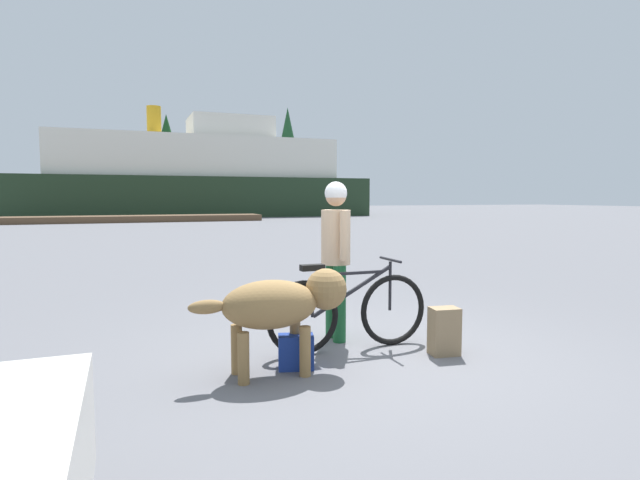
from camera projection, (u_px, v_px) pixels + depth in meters
ground_plane at (371, 356)px, 5.08m from camera, size 160.00×160.00×0.00m
bicycle at (348, 311)px, 5.24m from camera, size 1.77×0.44×0.93m
person_cyclist at (336, 245)px, 5.58m from camera, size 0.32×0.53×1.74m
dog at (281, 304)px, 4.52m from camera, size 1.43×0.51×0.93m
backpack at (444, 331)px, 5.10m from camera, size 0.30×0.24×0.48m
handbag_pannier at (296, 352)px, 4.68m from camera, size 0.36×0.26×0.32m
dock_pier at (133, 219)px, 32.33m from camera, size 16.19×2.49×0.40m
ferry_boat at (199, 179)px, 41.99m from camera, size 27.34×8.51×8.73m
pine_tree_center at (167, 148)px, 58.51m from camera, size 4.10×4.10×11.02m
pine_tree_far_right at (288, 148)px, 60.86m from camera, size 3.97×3.97×12.17m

